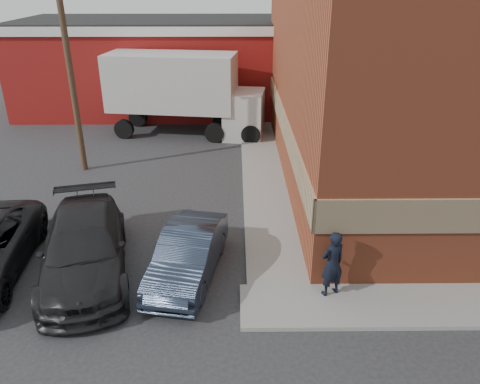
% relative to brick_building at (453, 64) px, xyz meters
% --- Properties ---
extents(ground, '(90.00, 90.00, 0.00)m').
position_rel_brick_building_xyz_m(ground, '(-8.50, -9.00, -4.68)').
color(ground, '#28282B').
rests_on(ground, ground).
extents(brick_building, '(14.25, 18.25, 9.36)m').
position_rel_brick_building_xyz_m(brick_building, '(0.00, 0.00, 0.00)').
color(brick_building, '#9E4428').
rests_on(brick_building, ground).
extents(sidewalk_west, '(1.80, 18.00, 0.12)m').
position_rel_brick_building_xyz_m(sidewalk_west, '(-7.90, 0.00, -4.62)').
color(sidewalk_west, gray).
rests_on(sidewalk_west, ground).
extents(warehouse, '(16.30, 8.30, 5.60)m').
position_rel_brick_building_xyz_m(warehouse, '(-14.50, 11.00, -1.87)').
color(warehouse, maroon).
rests_on(warehouse, ground).
extents(utility_pole, '(2.00, 0.26, 9.00)m').
position_rel_brick_building_xyz_m(utility_pole, '(-16.00, 0.00, 0.06)').
color(utility_pole, '#503C28').
rests_on(utility_pole, ground).
extents(man, '(0.83, 0.71, 1.92)m').
position_rel_brick_building_xyz_m(man, '(-6.53, -9.41, -3.60)').
color(man, black).
rests_on(man, sidewalk_south).
extents(sedan, '(2.28, 4.58, 1.44)m').
position_rel_brick_building_xyz_m(sedan, '(-10.50, -8.35, -3.96)').
color(sedan, '#273042').
rests_on(sedan, ground).
extents(suv_b, '(3.72, 6.27, 1.70)m').
position_rel_brick_building_xyz_m(suv_b, '(-13.53, -8.17, -3.83)').
color(suv_b, black).
rests_on(suv_b, ground).
extents(box_truck, '(9.09, 3.83, 4.35)m').
position_rel_brick_building_xyz_m(box_truck, '(-11.66, 5.11, -2.17)').
color(box_truck, beige).
rests_on(box_truck, ground).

